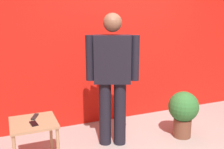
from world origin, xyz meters
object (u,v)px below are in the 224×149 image
object	(u,v)px
standing_person	(112,74)
tv_remote	(35,117)
potted_plant	(183,110)
side_table	(34,129)
cell_phone	(34,124)

from	to	relation	value
standing_person	tv_remote	size ratio (longest dim) A/B	10.55
standing_person	potted_plant	xyz separation A→B (m)	(1.04, -0.20, -0.60)
side_table	standing_person	bearing A→B (deg)	11.99
potted_plant	standing_person	bearing A→B (deg)	168.89
standing_person	cell_phone	size ratio (longest dim) A/B	12.45
tv_remote	potted_plant	bearing A→B (deg)	20.59
side_table	cell_phone	bearing A→B (deg)	-91.87
side_table	tv_remote	size ratio (longest dim) A/B	3.47
standing_person	side_table	xyz separation A→B (m)	(-1.07, -0.23, -0.51)
side_table	cell_phone	size ratio (longest dim) A/B	4.10
standing_person	tv_remote	bearing A→B (deg)	-173.62
standing_person	cell_phone	xyz separation A→B (m)	(-1.07, -0.30, -0.41)
cell_phone	potted_plant	size ratio (longest dim) A/B	0.21
tv_remote	cell_phone	bearing A→B (deg)	-77.08
side_table	cell_phone	distance (m)	0.13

